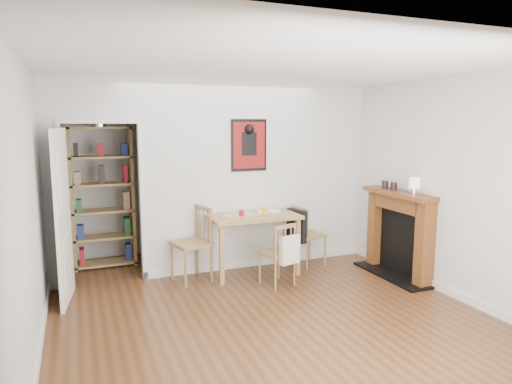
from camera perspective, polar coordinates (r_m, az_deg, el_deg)
name	(u,v)px	position (r m, az deg, el deg)	size (l,w,h in m)	color
ground	(258,304)	(5.37, 0.25, -13.87)	(5.20, 5.20, 0.00)	#59311C
room_shell	(228,178)	(6.31, -3.47, 1.70)	(5.20, 5.20, 5.20)	#BBBBB9
dining_table	(252,221)	(6.24, -0.49, -3.69)	(1.21, 0.77, 0.83)	#A2894B
chair_left	(191,244)	(6.03, -8.10, -6.51)	(0.60, 0.60, 0.98)	olive
chair_right	(308,235)	(6.67, 6.46, -5.33)	(0.57, 0.53, 0.88)	olive
chair_front	(278,253)	(5.86, 2.74, -7.65)	(0.50, 0.54, 0.81)	olive
bookshelf	(103,198)	(6.85, -18.62, -0.67)	(0.86, 0.34, 2.03)	#A2894B
fireplace	(399,231)	(6.46, 17.49, -4.66)	(0.45, 1.25, 1.16)	brown
red_glass	(241,213)	(6.06, -1.83, -2.69)	(0.07, 0.07, 0.09)	maroon
orange_fruit	(265,210)	(6.33, 1.14, -2.21)	(0.08, 0.08, 0.08)	orange
placemat	(240,215)	(6.18, -2.05, -2.85)	(0.45, 0.34, 0.00)	beige
notebook	(268,211)	(6.42, 1.49, -2.36)	(0.32, 0.24, 0.02)	silver
mantel_lamp	(415,184)	(6.08, 19.20, 0.95)	(0.14, 0.14, 0.22)	silver
ceramic_jar_a	(394,186)	(6.42, 16.83, 0.71)	(0.09, 0.09, 0.11)	black
ceramic_jar_b	(385,185)	(6.53, 15.83, 0.90)	(0.09, 0.09, 0.11)	black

